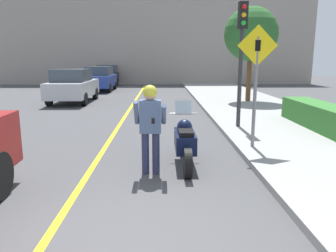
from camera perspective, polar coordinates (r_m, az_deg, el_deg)
name	(u,v)px	position (r m, az deg, el deg)	size (l,w,h in m)	color
sidewalk_curb	(331,150)	(8.63, 26.48, -3.72)	(4.40, 44.00, 0.13)	gray
road_center_line	(114,134)	(9.71, -9.47, -1.43)	(0.12, 36.00, 0.01)	yellow
building_backdrop	(152,43)	(29.41, -2.78, 14.19)	(28.00, 1.20, 7.05)	gray
motorcycle	(185,142)	(6.77, 2.95, -2.76)	(0.62, 2.13, 1.27)	black
person_biker	(150,121)	(6.10, -3.10, 0.96)	(0.59, 0.47, 1.70)	#282D4C
crossing_sign	(256,75)	(7.78, 15.08, 8.55)	(0.91, 0.08, 2.78)	slate
traffic_light	(242,41)	(10.14, 12.72, 14.19)	(0.26, 0.30, 3.65)	#2D2D30
hedge_row	(322,116)	(10.78, 25.26, 1.53)	(0.90, 4.17, 0.71)	#33702D
street_tree	(251,34)	(16.72, 14.24, 15.23)	(2.56, 2.56, 4.49)	brown
parked_car_silver	(73,86)	(17.32, -16.21, 6.78)	(1.88, 4.20, 1.68)	black
parked_car_blue	(100,79)	(23.30, -11.80, 8.10)	(1.88, 4.20, 1.68)	black
parked_car_black	(109,75)	(29.18, -10.29, 8.80)	(1.88, 4.20, 1.68)	black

